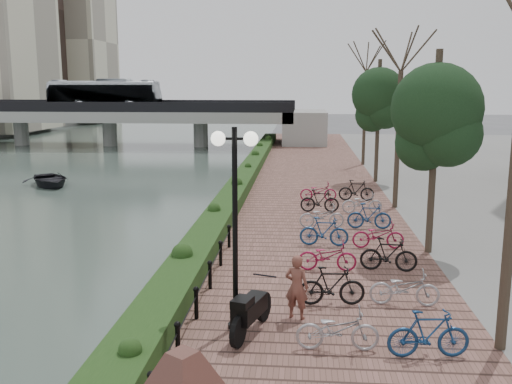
# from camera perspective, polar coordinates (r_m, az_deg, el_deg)

# --- Properties ---
(river_water) EXTENTS (30.00, 130.00, 0.02)m
(river_water) POSITION_cam_1_polar(r_m,az_deg,el_deg) (39.71, -23.68, 1.22)
(river_water) COLOR #43544C
(river_water) RESTS_ON ground
(promenade) EXTENTS (8.00, 75.00, 0.50)m
(promenade) POSITION_cam_1_polar(r_m,az_deg,el_deg) (27.55, 4.95, -1.23)
(promenade) COLOR brown
(promenade) RESTS_ON ground
(hedge) EXTENTS (1.10, 56.00, 0.60)m
(hedge) POSITION_cam_1_polar(r_m,az_deg,el_deg) (30.07, -1.54, 0.88)
(hedge) COLOR #1C3B15
(hedge) RESTS_ON promenade
(chain_fence) EXTENTS (0.10, 14.10, 0.70)m
(chain_fence) POSITION_cam_1_polar(r_m,az_deg,el_deg) (12.76, -6.84, -12.76)
(chain_fence) COLOR black
(chain_fence) RESTS_ON promenade
(lamppost) EXTENTS (1.02, 0.32, 4.53)m
(lamppost) POSITION_cam_1_polar(r_m,az_deg,el_deg) (12.30, -2.14, 0.77)
(lamppost) COLOR black
(lamppost) RESTS_ON promenade
(motorcycle) EXTENTS (1.08, 1.90, 1.14)m
(motorcycle) POSITION_cam_1_polar(r_m,az_deg,el_deg) (12.77, -0.44, -11.60)
(motorcycle) COLOR black
(motorcycle) RESTS_ON promenade
(pedestrian) EXTENTS (0.64, 0.51, 1.54)m
(pedestrian) POSITION_cam_1_polar(r_m,az_deg,el_deg) (13.50, 4.09, -9.44)
(pedestrian) COLOR brown
(pedestrian) RESTS_ON promenade
(bicycle_parking) EXTENTS (2.40, 17.32, 1.00)m
(bicycle_parking) POSITION_cam_1_polar(r_m,az_deg,el_deg) (19.57, 9.43, -4.09)
(bicycle_parking) COLOR #A2A1A6
(bicycle_parking) RESTS_ON promenade
(street_trees) EXTENTS (3.20, 37.12, 6.80)m
(street_trees) POSITION_cam_1_polar(r_m,az_deg,el_deg) (22.64, 15.34, 4.66)
(street_trees) COLOR #322A1E
(street_trees) RESTS_ON promenade
(bridge) EXTENTS (36.00, 10.77, 6.50)m
(bridge) POSITION_cam_1_polar(r_m,az_deg,el_deg) (57.70, -14.57, 7.80)
(bridge) COLOR #9B9B96
(bridge) RESTS_ON ground
(boat) EXTENTS (4.42, 4.66, 0.79)m
(boat) POSITION_cam_1_polar(r_m,az_deg,el_deg) (35.79, -19.94, 1.19)
(boat) COLOR black
(boat) RESTS_ON river_water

